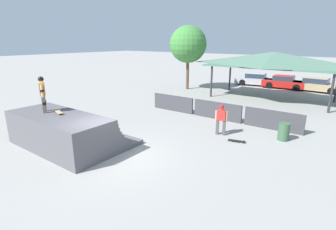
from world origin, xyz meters
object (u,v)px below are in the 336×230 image
(trash_bin, at_px, (284,132))
(parked_car_silver, at_px, (256,80))
(skateboard_on_deck, at_px, (59,112))
(tree_beside_pavilion, at_px, (188,44))
(skateboard_on_ground, at_px, (237,141))
(parked_car_tan, at_px, (317,85))
(skater_on_deck, at_px, (43,92))
(bystander_walking, at_px, (221,117))
(parked_car_red, at_px, (284,82))

(trash_bin, relative_size, parked_car_silver, 0.19)
(parked_car_silver, bearing_deg, skateboard_on_deck, -103.05)
(parked_car_silver, bearing_deg, tree_beside_pavilion, -136.53)
(skateboard_on_ground, distance_m, trash_bin, 2.32)
(parked_car_tan, bearing_deg, skateboard_on_ground, -89.76)
(skater_on_deck, distance_m, tree_beside_pavilion, 16.09)
(parked_car_tan, bearing_deg, bystander_walking, -93.73)
(skateboard_on_ground, bearing_deg, skateboard_on_deck, -154.37)
(parked_car_silver, distance_m, parked_car_red, 2.86)
(skateboard_on_deck, xyz_separation_m, tree_beside_pavilion, (-3.20, 15.57, 2.66))
(skater_on_deck, height_order, trash_bin, skater_on_deck)
(parked_car_silver, height_order, parked_car_red, same)
(skater_on_deck, relative_size, skateboard_on_deck, 1.94)
(bystander_walking, distance_m, trash_bin, 3.01)
(skateboard_on_deck, distance_m, trash_bin, 10.44)
(trash_bin, bearing_deg, parked_car_red, 103.47)
(parked_car_red, relative_size, parked_car_tan, 0.92)
(bystander_walking, height_order, parked_car_tan, bystander_walking)
(skateboard_on_ground, height_order, parked_car_silver, parked_car_silver)
(bystander_walking, distance_m, skateboard_on_ground, 1.46)
(bystander_walking, distance_m, parked_car_red, 15.90)
(tree_beside_pavilion, bearing_deg, skateboard_on_deck, -78.40)
(skater_on_deck, distance_m, skateboard_on_ground, 9.12)
(bystander_walking, height_order, skateboard_on_ground, bystander_walking)
(skater_on_deck, bearing_deg, parked_car_silver, 114.00)
(skateboard_on_ground, bearing_deg, parked_car_red, 82.66)
(skateboard_on_ground, height_order, parked_car_tan, parked_car_tan)
(skateboard_on_deck, relative_size, skateboard_on_ground, 1.00)
(parked_car_red, bearing_deg, skateboard_on_ground, -86.85)
(skateboard_on_ground, height_order, trash_bin, trash_bin)
(skateboard_on_deck, bearing_deg, skateboard_on_ground, 55.81)
(skateboard_on_deck, xyz_separation_m, parked_car_tan, (7.21, 21.55, -0.98))
(bystander_walking, bearing_deg, skater_on_deck, 28.14)
(skater_on_deck, xyz_separation_m, trash_bin, (8.64, 6.95, -2.01))
(skateboard_on_ground, bearing_deg, parked_car_silver, 92.01)
(trash_bin, bearing_deg, tree_beside_pavilion, 141.45)
(tree_beside_pavilion, bearing_deg, trash_bin, -38.55)
(skateboard_on_ground, distance_m, parked_car_silver, 17.25)
(skateboard_on_deck, xyz_separation_m, bystander_walking, (5.16, 5.61, -0.65))
(parked_car_silver, distance_m, parked_car_tan, 5.69)
(skater_on_deck, distance_m, trash_bin, 11.27)
(skater_on_deck, relative_size, parked_car_tan, 0.36)
(trash_bin, height_order, parked_car_silver, parked_car_silver)
(trash_bin, bearing_deg, parked_car_tan, 92.69)
(skateboard_on_deck, bearing_deg, trash_bin, 56.64)
(parked_car_silver, bearing_deg, bystander_walking, -86.33)
(skater_on_deck, height_order, tree_beside_pavilion, tree_beside_pavilion)
(skater_on_deck, xyz_separation_m, bystander_walking, (5.89, 5.84, -1.51))
(skateboard_on_deck, height_order, parked_car_tan, skateboard_on_deck)
(parked_car_silver, height_order, parked_car_tan, same)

